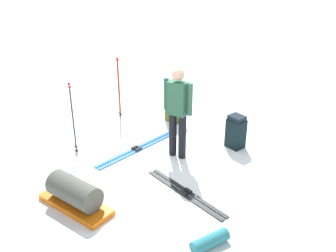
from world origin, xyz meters
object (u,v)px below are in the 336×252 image
skier_standing (178,108)px  backpack_bright (175,107)px  gear_sled (75,195)px  sleeping_mat_rolled (210,241)px  ski_pair_far (186,193)px  backpack_large_dark (236,132)px  ski_poles_planted_far (73,115)px  ski_poles_planted_near (119,85)px  ski_pair_near (137,149)px

skier_standing → backpack_bright: 1.63m
gear_sled → sleeping_mat_rolled: gear_sled is taller
ski_pair_far → sleeping_mat_rolled: sleeping_mat_rolled is taller
gear_sled → backpack_large_dark: bearing=-55.9°
ski_pair_far → ski_poles_planted_far: 2.53m
ski_poles_planted_far → gear_sled: bearing=-169.8°
ski_pair_far → gear_sled: (-0.32, 1.68, 0.21)m
skier_standing → ski_poles_planted_near: skier_standing is taller
ski_pair_far → backpack_bright: (2.70, 0.10, 0.32)m
skier_standing → sleeping_mat_rolled: bearing=-171.7°
ski_pair_near → backpack_large_dark: (0.10, -1.89, 0.31)m
ski_pair_near → backpack_large_dark: 1.91m
ski_pair_far → gear_sled: gear_sled is taller
ski_pair_near → backpack_bright: (1.28, -0.76, 0.32)m
backpack_large_dark → ski_poles_planted_far: (-0.14, 3.02, 0.43)m
sleeping_mat_rolled → ski_poles_planted_near: bearing=20.5°
ski_pair_near → ski_pair_far: same height
backpack_bright → ski_poles_planted_far: size_ratio=0.50×
ski_pair_near → gear_sled: bearing=154.7°
backpack_large_dark → ski_poles_planted_near: size_ratio=0.49×
backpack_large_dark → skier_standing: bearing=106.2°
ski_pair_near → sleeping_mat_rolled: size_ratio=2.67×
ski_pair_near → ski_poles_planted_near: (1.55, 0.45, 0.73)m
ski_pair_far → sleeping_mat_rolled: 1.22m
ski_pair_far → ski_pair_near: bearing=31.1°
ski_pair_near → ski_poles_planted_far: bearing=92.1°
backpack_large_dark → ski_poles_planted_far: ski_poles_planted_far is taller
ski_pair_far → ski_poles_planted_near: (2.98, 1.30, 0.73)m
skier_standing → ski_poles_planted_far: bearing=84.4°
ski_poles_planted_far → gear_sled: (-1.70, -0.31, -0.52)m
backpack_bright → gear_sled: backpack_bright is taller
backpack_bright → gear_sled: bearing=152.3°
ski_poles_planted_near → backpack_bright: bearing=-102.6°
ski_pair_near → backpack_bright: backpack_bright is taller
ski_poles_planted_near → sleeping_mat_rolled: (-4.17, -1.56, -0.65)m
skier_standing → ski_pair_near: bearing=73.4°
ski_pair_far → backpack_bright: 2.73m
backpack_large_dark → gear_sled: 3.28m
skier_standing → backpack_bright: (1.51, 0.01, -0.62)m
ski_pair_far → backpack_large_dark: 1.86m
skier_standing → sleeping_mat_rolled: (-2.39, -0.35, -0.86)m
gear_sled → ski_poles_planted_near: bearing=-6.6°
gear_sled → backpack_bright: bearing=-27.7°
backpack_bright → ski_poles_planted_far: 2.34m
ski_pair_far → sleeping_mat_rolled: size_ratio=2.59×
skier_standing → ski_pair_near: (0.23, 0.77, -0.94)m
backpack_large_dark → ski_poles_planted_far: bearing=92.6°
skier_standing → sleeping_mat_rolled: size_ratio=3.09×
backpack_bright → sleeping_mat_rolled: 3.92m
ski_pair_near → backpack_bright: size_ratio=2.16×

